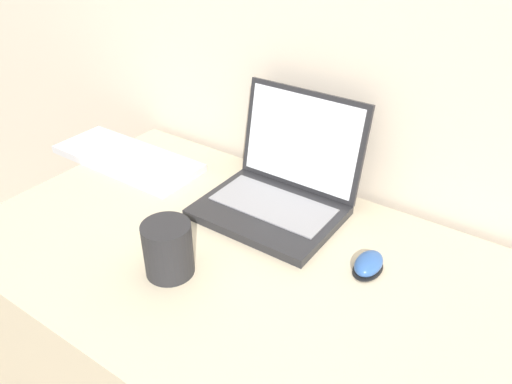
{
  "coord_description": "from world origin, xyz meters",
  "views": [
    {
      "loc": [
        0.43,
        -0.29,
        1.43
      ],
      "look_at": [
        -0.08,
        0.45,
        0.86
      ],
      "focal_mm": 35.0,
      "sensor_mm": 36.0,
      "label": 1
    }
  ],
  "objects_px": {
    "computer_mouse": "(369,264)",
    "external_keyboard": "(127,158)",
    "drink_cup": "(168,248)",
    "laptop": "(281,185)"
  },
  "relations": [
    {
      "from": "drink_cup",
      "to": "computer_mouse",
      "type": "bearing_deg",
      "value": 35.4
    },
    {
      "from": "drink_cup",
      "to": "external_keyboard",
      "type": "height_order",
      "value": "drink_cup"
    },
    {
      "from": "computer_mouse",
      "to": "external_keyboard",
      "type": "height_order",
      "value": "computer_mouse"
    },
    {
      "from": "laptop",
      "to": "drink_cup",
      "type": "distance_m",
      "value": 0.33
    },
    {
      "from": "laptop",
      "to": "external_keyboard",
      "type": "height_order",
      "value": "laptop"
    },
    {
      "from": "laptop",
      "to": "drink_cup",
      "type": "bearing_deg",
      "value": -99.09
    },
    {
      "from": "drink_cup",
      "to": "external_keyboard",
      "type": "distance_m",
      "value": 0.49
    },
    {
      "from": "drink_cup",
      "to": "computer_mouse",
      "type": "relative_size",
      "value": 1.32
    },
    {
      "from": "drink_cup",
      "to": "computer_mouse",
      "type": "distance_m",
      "value": 0.39
    },
    {
      "from": "computer_mouse",
      "to": "external_keyboard",
      "type": "distance_m",
      "value": 0.73
    }
  ]
}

